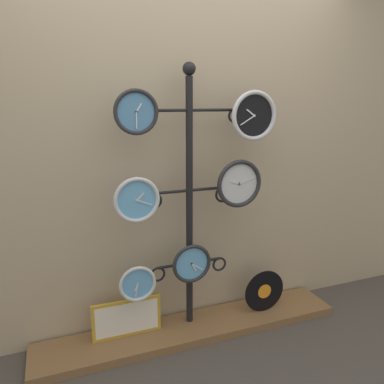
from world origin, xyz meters
TOP-DOWN VIEW (x-y plane):
  - ground_plane at (0.00, 0.00)m, footprint 12.00×12.00m
  - shop_wall at (0.00, 0.57)m, footprint 4.40×0.04m
  - low_shelf at (0.00, 0.35)m, footprint 2.20×0.36m
  - display_stand at (-0.00, 0.41)m, footprint 0.74×0.41m
  - clock_top_left at (-0.36, 0.33)m, footprint 0.27×0.04m
  - clock_top_right at (0.41, 0.29)m, footprint 0.33×0.04m
  - clock_middle_left at (-0.38, 0.30)m, footprint 0.29×0.04m
  - clock_middle_right at (0.31, 0.30)m, footprint 0.33×0.04m
  - clock_bottom_left at (-0.40, 0.30)m, footprint 0.24×0.04m
  - clock_bottom_center at (-0.02, 0.31)m, footprint 0.27×0.04m
  - vinyl_record at (0.57, 0.33)m, footprint 0.33×0.01m
  - picture_frame at (-0.46, 0.39)m, footprint 0.47×0.02m

SIDE VIEW (x-z plane):
  - ground_plane at x=0.00m, z-range 0.00..0.00m
  - low_shelf at x=0.00m, z-range 0.00..0.06m
  - picture_frame at x=-0.46m, z-range 0.06..0.33m
  - vinyl_record at x=0.57m, z-range 0.06..0.39m
  - clock_bottom_left at x=-0.40m, z-range 0.36..0.60m
  - clock_bottom_center at x=-0.02m, z-range 0.42..0.69m
  - display_stand at x=0.00m, z-range -0.27..1.59m
  - clock_middle_left at x=-0.38m, z-range 0.89..1.18m
  - clock_middle_right at x=0.31m, z-range 0.92..1.25m
  - shop_wall at x=0.00m, z-range 0.00..2.80m
  - clock_top_right at x=0.41m, z-range 1.37..1.69m
  - clock_top_left at x=-0.36m, z-range 1.42..1.69m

